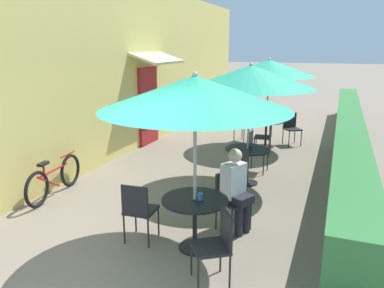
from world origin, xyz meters
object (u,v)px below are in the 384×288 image
(seated_patron_near_left, at_px, (236,187))
(patio_table_far, at_px, (266,127))
(cafe_chair_near_back, at_px, (217,241))
(coffee_cup_near, at_px, (200,197))
(cafe_chair_mid_right, at_px, (239,171))
(coffee_cup_far, at_px, (264,120))
(cafe_chair_far_left, at_px, (266,135))
(cafe_chair_near_right, at_px, (139,208))
(cafe_chair_far_right, at_px, (291,126))
(patio_umbrella_mid, at_px, (251,77))
(patio_umbrella_near, at_px, (195,93))
(coffee_cup_mid, at_px, (251,148))
(cafe_chair_near_left, at_px, (230,196))
(patio_table_mid, at_px, (247,157))
(patio_umbrella_far, at_px, (269,68))
(patio_table_near, at_px, (195,211))
(bicycle_leaning, at_px, (54,178))
(cafe_chair_mid_left, at_px, (255,148))
(cafe_chair_far_back, at_px, (242,124))

(seated_patron_near_left, xyz_separation_m, patio_table_far, (-0.48, 4.91, -0.14))
(cafe_chair_near_back, xyz_separation_m, coffee_cup_near, (-0.42, 0.60, 0.24))
(cafe_chair_mid_right, xyz_separation_m, coffee_cup_far, (-0.28, 3.62, 0.24))
(cafe_chair_far_left, relative_size, coffee_cup_far, 9.67)
(cafe_chair_near_right, relative_size, coffee_cup_far, 9.67)
(cafe_chair_far_right, bearing_deg, cafe_chair_far_left, 35.60)
(patio_umbrella_mid, height_order, coffee_cup_far, patio_umbrella_mid)
(patio_umbrella_near, relative_size, coffee_cup_mid, 26.47)
(cafe_chair_near_back, relative_size, coffee_cup_near, 9.67)
(cafe_chair_near_left, relative_size, cafe_chair_near_back, 1.00)
(coffee_cup_mid, bearing_deg, patio_table_mid, 129.11)
(seated_patron_near_left, bearing_deg, cafe_chair_mid_right, -141.43)
(coffee_cup_near, height_order, coffee_cup_far, same)
(cafe_chair_mid_right, height_order, coffee_cup_mid, cafe_chair_mid_right)
(patio_table_far, bearing_deg, seated_patron_near_left, -84.38)
(cafe_chair_near_left, xyz_separation_m, seated_patron_near_left, (0.10, -0.05, 0.17))
(patio_umbrella_far, relative_size, cafe_chair_far_right, 2.74)
(coffee_cup_mid, distance_m, coffee_cup_far, 2.94)
(coffee_cup_mid, relative_size, patio_umbrella_far, 0.04)
(patio_table_near, bearing_deg, cafe_chair_near_back, -50.35)
(patio_table_near, height_order, cafe_chair_mid_right, cafe_chair_mid_right)
(cafe_chair_near_right, height_order, patio_umbrella_mid, patio_umbrella_mid)
(cafe_chair_far_left, bearing_deg, bicycle_leaning, 138.20)
(patio_umbrella_far, distance_m, bicycle_leaning, 5.90)
(patio_table_near, xyz_separation_m, coffee_cup_near, (0.08, -0.00, 0.21))
(coffee_cup_near, xyz_separation_m, bicycle_leaning, (-3.10, 0.78, -0.43))
(patio_umbrella_far, bearing_deg, patio_umbrella_near, -88.87)
(patio_table_near, height_order, cafe_chair_mid_left, cafe_chair_mid_left)
(cafe_chair_near_back, bearing_deg, cafe_chair_far_left, -29.11)
(patio_table_near, bearing_deg, seated_patron_near_left, 61.45)
(seated_patron_near_left, relative_size, patio_table_far, 1.42)
(cafe_chair_far_right, distance_m, bicycle_leaning, 6.38)
(coffee_cup_mid, height_order, patio_table_far, coffee_cup_mid)
(bicycle_leaning, bearing_deg, coffee_cup_far, 51.39)
(cafe_chair_near_left, xyz_separation_m, coffee_cup_near, (-0.20, -0.74, 0.24))
(patio_umbrella_far, height_order, cafe_chair_far_back, patio_umbrella_far)
(cafe_chair_near_right, height_order, cafe_chair_near_back, same)
(cafe_chair_far_right, height_order, bicycle_leaning, cafe_chair_far_right)
(coffee_cup_near, bearing_deg, patio_umbrella_near, 178.11)
(patio_table_far, bearing_deg, cafe_chair_near_left, -85.50)
(patio_table_far, bearing_deg, cafe_chair_far_right, 40.38)
(coffee_cup_near, bearing_deg, cafe_chair_far_back, 98.96)
(coffee_cup_near, bearing_deg, cafe_chair_near_left, 75.09)
(cafe_chair_near_back, bearing_deg, patio_table_mid, -26.61)
(coffee_cup_mid, bearing_deg, cafe_chair_far_right, 84.42)
(patio_table_mid, bearing_deg, cafe_chair_far_right, 83.07)
(cafe_chair_near_left, distance_m, seated_patron_near_left, 0.20)
(patio_umbrella_near, bearing_deg, coffee_cup_near, -1.89)
(patio_table_mid, distance_m, cafe_chair_mid_left, 0.78)
(cafe_chair_far_back, bearing_deg, patio_umbrella_near, -56.54)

